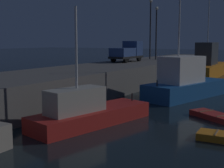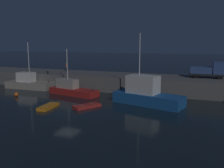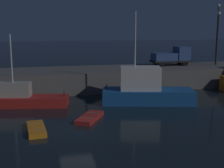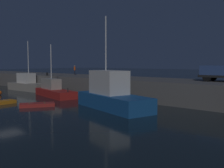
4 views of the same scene
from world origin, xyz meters
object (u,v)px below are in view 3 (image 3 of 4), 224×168
(dinghy_orange_near, at_px, (36,129))
(rowboat_white_mid, at_px, (90,118))
(fishing_trawler_green, at_px, (22,98))
(lamp_post_east, at_px, (217,30))
(utility_truck, at_px, (172,56))
(fishing_boat_blue, at_px, (145,90))
(lamp_post_west, at_px, (218,34))

(dinghy_orange_near, relative_size, rowboat_white_mid, 0.93)
(fishing_trawler_green, relative_size, lamp_post_east, 1.01)
(rowboat_white_mid, relative_size, utility_truck, 0.66)
(dinghy_orange_near, relative_size, utility_truck, 0.62)
(fishing_trawler_green, height_order, dinghy_orange_near, fishing_trawler_green)
(fishing_boat_blue, height_order, lamp_post_west, lamp_post_west)
(rowboat_white_mid, xyz_separation_m, utility_truck, (13.82, 14.04, 3.42))
(dinghy_orange_near, bearing_deg, rowboat_white_mid, 23.48)
(fishing_trawler_green, xyz_separation_m, lamp_post_west, (25.29, 6.94, 5.79))
(fishing_boat_blue, xyz_separation_m, fishing_trawler_green, (-11.80, 1.81, -0.54))
(dinghy_orange_near, xyz_separation_m, lamp_post_east, (24.69, 15.96, 6.98))
(rowboat_white_mid, height_order, utility_truck, utility_truck)
(lamp_post_east, xyz_separation_m, utility_truck, (-6.64, -0.08, -3.56))
(dinghy_orange_near, distance_m, utility_truck, 24.29)
(fishing_boat_blue, distance_m, utility_truck, 12.62)
(utility_truck, bearing_deg, lamp_post_west, -10.59)
(lamp_post_east, relative_size, utility_truck, 1.53)
(fishing_trawler_green, distance_m, utility_truck, 21.12)
(fishing_boat_blue, bearing_deg, dinghy_orange_near, -150.29)
(fishing_boat_blue, relative_size, lamp_post_west, 1.32)
(fishing_boat_blue, relative_size, lamp_post_east, 1.14)
(dinghy_orange_near, bearing_deg, fishing_boat_blue, 29.71)
(lamp_post_west, bearing_deg, fishing_boat_blue, -147.03)
(fishing_boat_blue, xyz_separation_m, rowboat_white_mid, (-6.30, -4.17, -1.16))
(fishing_boat_blue, relative_size, utility_truck, 1.75)
(fishing_trawler_green, height_order, utility_truck, fishing_trawler_green)
(fishing_boat_blue, bearing_deg, lamp_post_east, 35.09)
(fishing_trawler_green, height_order, lamp_post_west, lamp_post_west)
(fishing_trawler_green, relative_size, lamp_post_west, 1.17)
(fishing_trawler_green, distance_m, dinghy_orange_near, 7.95)
(dinghy_orange_near, distance_m, rowboat_white_mid, 4.61)
(dinghy_orange_near, xyz_separation_m, rowboat_white_mid, (4.23, 1.84, -0.00))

